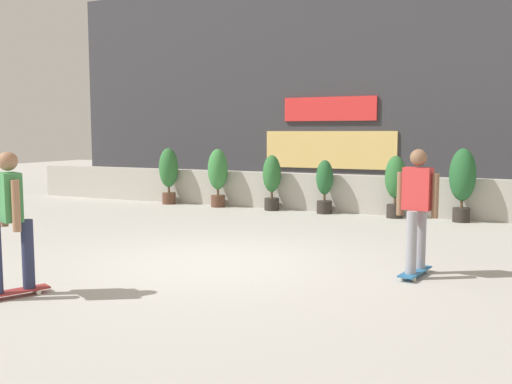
# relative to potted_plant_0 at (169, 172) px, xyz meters

# --- Properties ---
(ground_plane) EXTENTS (48.00, 48.00, 0.00)m
(ground_plane) POSITION_rel_potted_plant_0_xyz_m (4.44, -5.55, -0.87)
(ground_plane) COLOR #B2AFA8
(planter_wall) EXTENTS (18.00, 0.40, 0.90)m
(planter_wall) POSITION_rel_potted_plant_0_xyz_m (4.44, 0.45, -0.42)
(planter_wall) COLOR #B2ADA3
(planter_wall) RESTS_ON ground
(building_backdrop) EXTENTS (20.00, 2.08, 6.50)m
(building_backdrop) POSITION_rel_potted_plant_0_xyz_m (4.44, 4.45, 2.38)
(building_backdrop) COLOR #38383D
(building_backdrop) RESTS_ON ground
(potted_plant_0) EXTENTS (0.51, 0.51, 1.50)m
(potted_plant_0) POSITION_rel_potted_plant_0_xyz_m (0.00, 0.00, 0.00)
(potted_plant_0) COLOR brown
(potted_plant_0) RESTS_ON ground
(potted_plant_1) EXTENTS (0.51, 0.51, 1.49)m
(potted_plant_1) POSITION_rel_potted_plant_0_xyz_m (1.49, -0.00, -0.00)
(potted_plant_1) COLOR brown
(potted_plant_1) RESTS_ON ground
(potted_plant_2) EXTENTS (0.44, 0.44, 1.36)m
(potted_plant_2) POSITION_rel_potted_plant_0_xyz_m (3.00, -0.00, -0.10)
(potted_plant_2) COLOR #2D2823
(potted_plant_2) RESTS_ON ground
(potted_plant_3) EXTENTS (0.40, 0.40, 1.27)m
(potted_plant_3) POSITION_rel_potted_plant_0_xyz_m (4.36, 0.00, -0.18)
(potted_plant_3) COLOR #2D2823
(potted_plant_3) RESTS_ON ground
(potted_plant_4) EXTENTS (0.46, 0.46, 1.39)m
(potted_plant_4) POSITION_rel_potted_plant_0_xyz_m (6.01, 0.00, -0.07)
(potted_plant_4) COLOR #2D2823
(potted_plant_4) RESTS_ON ground
(potted_plant_5) EXTENTS (0.55, 0.55, 1.58)m
(potted_plant_5) POSITION_rel_potted_plant_0_xyz_m (7.42, -0.00, 0.06)
(potted_plant_5) COLOR #2D2823
(potted_plant_5) RESTS_ON ground
(skater_by_wall_left) EXTENTS (0.53, 0.81, 1.70)m
(skater_by_wall_left) POSITION_rel_potted_plant_0_xyz_m (3.20, -8.12, 0.07)
(skater_by_wall_left) COLOR maroon
(skater_by_wall_left) RESTS_ON ground
(skater_mid_plaza) EXTENTS (0.55, 0.82, 1.70)m
(skater_mid_plaza) POSITION_rel_potted_plant_0_xyz_m (7.29, -5.17, 0.07)
(skater_mid_plaza) COLOR #266699
(skater_mid_plaza) RESTS_ON ground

